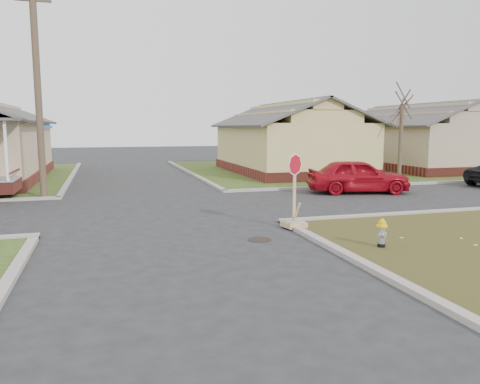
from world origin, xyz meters
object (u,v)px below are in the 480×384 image
object	(u,v)px
utility_pole	(38,86)
stop_sign	(294,211)
fire_hydrant	(382,231)
red_sedan	(358,176)

from	to	relation	value
utility_pole	stop_sign	size ratio (longest dim) A/B	4.10
fire_hydrant	stop_sign	distance (m)	3.02
fire_hydrant	stop_sign	size ratio (longest dim) A/B	0.32
utility_pole	stop_sign	bearing A→B (deg)	-46.81
utility_pole	stop_sign	world-z (taller)	utility_pole
fire_hydrant	red_sedan	distance (m)	10.12
utility_pole	red_sedan	distance (m)	14.31
utility_pole	red_sedan	size ratio (longest dim) A/B	1.98
stop_sign	red_sedan	world-z (taller)	stop_sign
utility_pole	fire_hydrant	xyz separation A→B (m)	(9.01, -11.13, -4.22)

